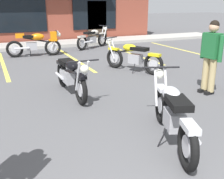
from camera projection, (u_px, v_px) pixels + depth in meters
name	position (u px, v px, depth m)	size (l,w,h in m)	color
ground_plane	(86.00, 110.00, 5.47)	(80.00, 80.00, 0.00)	#515154
sidewalk_kerb	(26.00, 46.00, 13.00)	(22.00, 1.80, 0.14)	#A8A59E
brick_storefront_building	(14.00, 2.00, 15.59)	(14.57, 6.27, 4.02)	brown
painted_stall_lines	(40.00, 61.00, 9.90)	(12.60, 4.80, 0.01)	#DBCC4C
motorcycle_foreground_classic	(173.00, 113.00, 4.11)	(1.05, 2.02, 0.98)	black
motorcycle_black_cruiser	(133.00, 56.00, 8.36)	(1.22, 1.94, 0.98)	black
motorcycle_silver_naked	(37.00, 43.00, 10.67)	(2.10, 0.72, 0.98)	black
motorcycle_green_cafe_racer	(93.00, 38.00, 12.58)	(1.90, 1.29, 0.98)	black
motorcycle_cream_vintage	(71.00, 75.00, 6.21)	(0.66, 2.11, 0.98)	black
person_in_shorts_foreground	(211.00, 53.00, 6.19)	(0.30, 0.61, 1.68)	black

